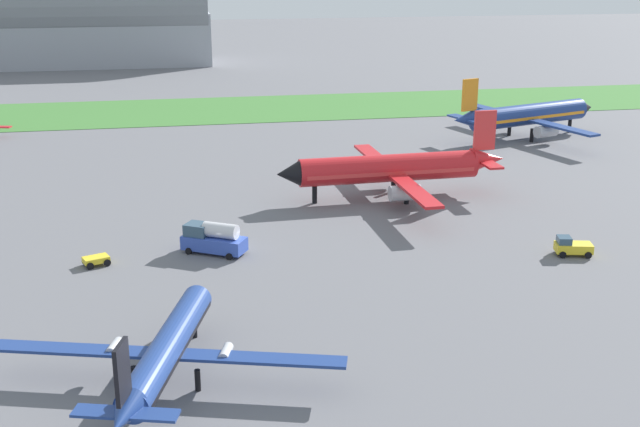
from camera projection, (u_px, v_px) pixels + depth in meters
The scene contains 9 objects.
ground_plane at pixel (229, 252), 82.50m from camera, with size 600.00×600.00×0.00m, color slate.
grass_taxiway_strip at pixel (198, 111), 156.06m from camera, with size 360.00×28.00×0.08m, color #3D7533.
airplane_midfield_jet at pixel (393, 169), 99.55m from camera, with size 29.19×29.78×10.53m.
airplane_foreground_turboprop at pixel (167, 349), 56.56m from camera, with size 24.65×21.29×7.57m.
airplane_parked_jet_far at pixel (526, 115), 131.97m from camera, with size 28.82×29.09×10.58m.
pushback_tug_near_gate at pixel (572, 247), 81.50m from camera, with size 3.91×2.71×1.95m.
baggage_cart_midfield at pixel (96, 260), 78.91m from camera, with size 2.85×2.49×0.90m.
fuel_truck_by_runway at pixel (213, 238), 81.87m from camera, with size 6.82×5.36×3.29m.
hangar_distant at pixel (89, 16), 216.48m from camera, with size 63.44×25.16×28.60m.
Camera 1 is at (-4.91, -77.69, 29.15)m, focal length 45.50 mm.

